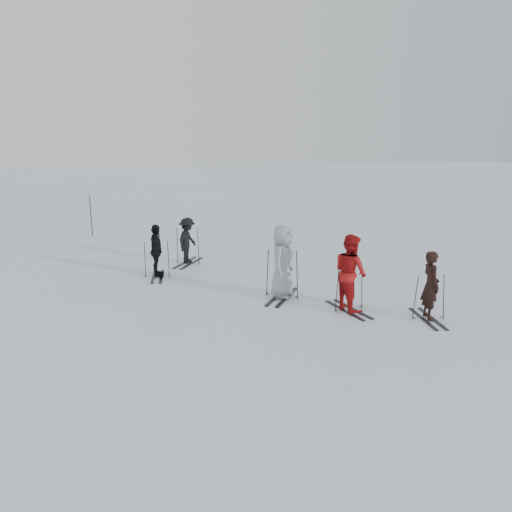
{
  "coord_description": "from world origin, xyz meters",
  "views": [
    {
      "loc": [
        -4.2,
        -11.77,
        4.24
      ],
      "look_at": [
        0.0,
        1.0,
        1.0
      ],
      "focal_mm": 35.0,
      "sensor_mm": 36.0,
      "label": 1
    }
  ],
  "objects_px": {
    "skier_near_dark": "(430,286)",
    "skier_uphill_far": "(188,241)",
    "skier_grey": "(282,262)",
    "skier_uphill_left": "(156,251)",
    "piste_marker": "(91,216)",
    "skier_red": "(350,273)"
  },
  "relations": [
    {
      "from": "skier_near_dark",
      "to": "skier_red",
      "type": "bearing_deg",
      "value": 64.58
    },
    {
      "from": "skier_near_dark",
      "to": "skier_grey",
      "type": "bearing_deg",
      "value": 58.01
    },
    {
      "from": "skier_grey",
      "to": "piste_marker",
      "type": "xyz_separation_m",
      "value": [
        -4.79,
        10.6,
        -0.12
      ]
    },
    {
      "from": "skier_uphill_far",
      "to": "skier_uphill_left",
      "type": "bearing_deg",
      "value": 174.62
    },
    {
      "from": "skier_near_dark",
      "to": "skier_uphill_far",
      "type": "xyz_separation_m",
      "value": [
        -4.41,
        7.09,
        -0.04
      ]
    },
    {
      "from": "skier_uphill_left",
      "to": "skier_uphill_far",
      "type": "xyz_separation_m",
      "value": [
        1.22,
        1.38,
        -0.03
      ]
    },
    {
      "from": "skier_uphill_left",
      "to": "skier_uphill_far",
      "type": "relative_size",
      "value": 1.04
    },
    {
      "from": "skier_grey",
      "to": "skier_uphill_left",
      "type": "xyz_separation_m",
      "value": [
        -2.94,
        3.06,
        -0.17
      ]
    },
    {
      "from": "skier_red",
      "to": "piste_marker",
      "type": "xyz_separation_m",
      "value": [
        -6.0,
        12.09,
        -0.09
      ]
    },
    {
      "from": "skier_red",
      "to": "skier_uphill_left",
      "type": "xyz_separation_m",
      "value": [
        -4.15,
        4.56,
        -0.15
      ]
    },
    {
      "from": "skier_near_dark",
      "to": "skier_uphill_far",
      "type": "relative_size",
      "value": 1.06
    },
    {
      "from": "skier_grey",
      "to": "piste_marker",
      "type": "relative_size",
      "value": 1.14
    },
    {
      "from": "skier_uphill_far",
      "to": "skier_grey",
      "type": "bearing_deg",
      "value": -122.92
    },
    {
      "from": "skier_uphill_far",
      "to": "piste_marker",
      "type": "relative_size",
      "value": 0.9
    },
    {
      "from": "skier_red",
      "to": "skier_grey",
      "type": "distance_m",
      "value": 1.92
    },
    {
      "from": "skier_red",
      "to": "skier_uphill_left",
      "type": "height_order",
      "value": "skier_red"
    },
    {
      "from": "skier_grey",
      "to": "skier_uphill_far",
      "type": "distance_m",
      "value": 4.77
    },
    {
      "from": "skier_uphill_left",
      "to": "piste_marker",
      "type": "xyz_separation_m",
      "value": [
        -1.85,
        7.53,
        0.05
      ]
    },
    {
      "from": "skier_near_dark",
      "to": "skier_uphill_far",
      "type": "distance_m",
      "value": 8.35
    },
    {
      "from": "skier_uphill_far",
      "to": "skier_red",
      "type": "bearing_deg",
      "value": -117.75
    },
    {
      "from": "skier_grey",
      "to": "skier_uphill_far",
      "type": "height_order",
      "value": "skier_grey"
    },
    {
      "from": "skier_uphill_left",
      "to": "skier_near_dark",
      "type": "bearing_deg",
      "value": -124.56
    }
  ]
}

